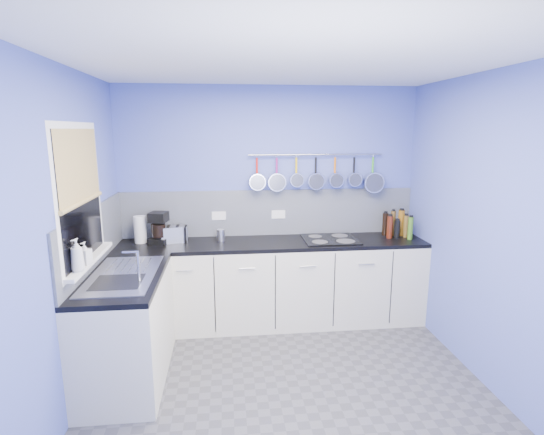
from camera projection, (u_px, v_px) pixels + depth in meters
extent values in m
cube|color=#47474C|center=(288.00, 388.00, 3.40)|extent=(3.20, 3.00, 0.02)
cube|color=white|center=(291.00, 60.00, 2.89)|extent=(3.20, 3.00, 0.02)
cube|color=#4F5EB9|center=(269.00, 203.00, 4.61)|extent=(3.20, 0.02, 2.50)
cube|color=#4F5EB9|center=(346.00, 333.00, 1.68)|extent=(3.20, 0.02, 2.50)
cube|color=#4F5EB9|center=(65.00, 244.00, 2.97)|extent=(0.02, 3.00, 2.50)
cube|color=#4F5EB9|center=(491.00, 232.00, 3.32)|extent=(0.02, 3.00, 2.50)
cube|color=gray|center=(269.00, 213.00, 4.61)|extent=(3.20, 0.02, 0.50)
cube|color=gray|center=(95.00, 237.00, 3.58)|extent=(0.02, 1.80, 0.50)
cube|color=beige|center=(272.00, 284.00, 4.48)|extent=(3.20, 0.60, 0.86)
cube|color=black|center=(272.00, 243.00, 4.39)|extent=(3.20, 0.60, 0.04)
cube|color=beige|center=(128.00, 329.00, 3.47)|extent=(0.60, 1.20, 0.86)
cube|color=black|center=(124.00, 277.00, 3.37)|extent=(0.60, 1.20, 0.04)
cube|color=white|center=(80.00, 196.00, 3.21)|extent=(0.01, 1.00, 1.10)
cube|color=black|center=(81.00, 196.00, 3.21)|extent=(0.01, 0.90, 1.00)
cube|color=tan|center=(79.00, 166.00, 3.16)|extent=(0.01, 0.90, 0.55)
cube|color=white|center=(89.00, 260.00, 3.32)|extent=(0.10, 0.98, 0.03)
cube|color=silver|center=(123.00, 275.00, 3.37)|extent=(0.50, 0.95, 0.01)
cube|color=white|center=(219.00, 216.00, 4.55)|extent=(0.15, 0.01, 0.09)
cube|color=white|center=(278.00, 214.00, 4.62)|extent=(0.15, 0.01, 0.09)
cylinder|color=silver|center=(316.00, 155.00, 4.50)|extent=(1.45, 0.02, 0.02)
imported|color=white|center=(77.00, 255.00, 2.99)|extent=(0.12, 0.12, 0.24)
imported|color=white|center=(85.00, 253.00, 3.15)|extent=(0.10, 0.10, 0.17)
cylinder|color=white|center=(140.00, 230.00, 4.31)|extent=(0.13, 0.13, 0.28)
cube|color=silver|center=(173.00, 234.00, 4.35)|extent=(0.29, 0.21, 0.17)
cylinder|color=silver|center=(221.00, 235.00, 4.40)|extent=(0.09, 0.09, 0.12)
cube|color=black|center=(330.00, 239.00, 4.45)|extent=(0.56, 0.50, 0.01)
cylinder|color=#8C5914|center=(401.00, 223.00, 4.61)|extent=(0.07, 0.07, 0.28)
cylinder|color=brown|center=(393.00, 223.00, 4.61)|extent=(0.05, 0.05, 0.27)
cylinder|color=black|center=(385.00, 224.00, 4.62)|extent=(0.06, 0.06, 0.25)
cylinder|color=brown|center=(406.00, 226.00, 4.54)|extent=(0.05, 0.05, 0.24)
cylinder|color=black|center=(397.00, 229.00, 4.52)|extent=(0.06, 0.06, 0.19)
cylinder|color=#4C190C|center=(390.00, 227.00, 4.50)|extent=(0.06, 0.06, 0.24)
cylinder|color=#3F721E|center=(410.00, 228.00, 4.44)|extent=(0.05, 0.05, 0.24)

